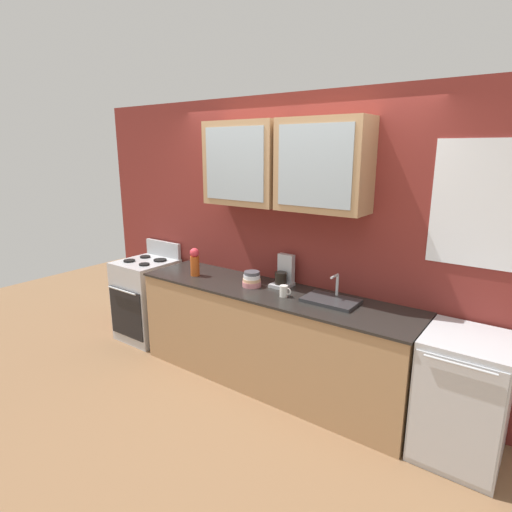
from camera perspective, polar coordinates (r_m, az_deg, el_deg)
The scene contains 10 objects.
ground_plane at distance 4.14m, azimuth 1.81°, elevation -16.71°, with size 10.00×10.00×0.00m, color brown.
back_wall_unit at distance 3.87m, azimuth 4.78°, elevation 4.26°, with size 4.97×0.43×2.61m.
counter at distance 3.92m, azimuth 1.86°, elevation -10.99°, with size 2.67×0.65×0.91m.
stove_range at distance 5.00m, azimuth -14.56°, elevation -5.64°, with size 0.57×0.64×1.09m.
sink_faucet at distance 3.52m, azimuth 10.14°, elevation -5.89°, with size 0.44×0.28×0.22m.
bowl_stack at distance 3.84m, azimuth -0.59°, elevation -3.20°, with size 0.17×0.17×0.14m.
vase at distance 4.19m, azimuth -8.32°, elevation -0.75°, with size 0.09×0.09×0.28m.
cup_near_sink at distance 3.59m, azimuth 3.83°, elevation -4.77°, with size 0.11×0.07×0.10m.
dishwasher at distance 3.40m, azimuth 26.24°, elevation -16.88°, with size 0.56×0.63×0.91m.
coffee_maker at distance 3.85m, azimuth 3.79°, elevation -2.51°, with size 0.17×0.20×0.29m.
Camera 1 is at (1.99, -2.94, 2.13)m, focal length 29.43 mm.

